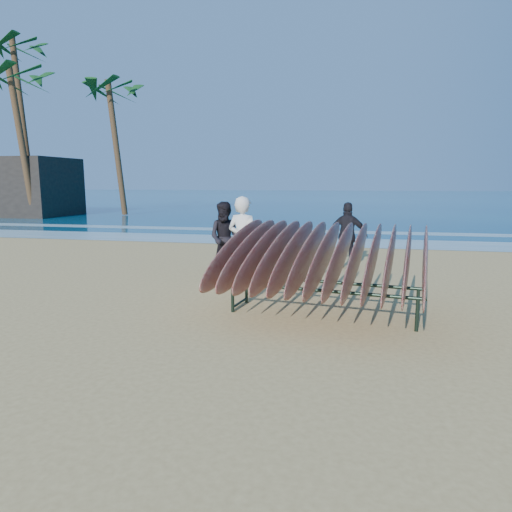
% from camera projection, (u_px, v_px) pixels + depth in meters
% --- Properties ---
extents(ground, '(120.00, 120.00, 0.00)m').
position_uv_depth(ground, '(245.00, 324.00, 7.11)').
color(ground, tan).
rests_on(ground, ground).
extents(ocean, '(160.00, 160.00, 0.00)m').
position_uv_depth(ocean, '(340.00, 198.00, 60.22)').
color(ocean, navy).
rests_on(ocean, ground).
extents(foam_near, '(160.00, 160.00, 0.00)m').
position_uv_depth(foam_near, '(307.00, 241.00, 16.76)').
color(foam_near, white).
rests_on(foam_near, ground).
extents(foam_far, '(160.00, 160.00, 0.00)m').
position_uv_depth(foam_far, '(315.00, 231.00, 20.14)').
color(foam_far, white).
rests_on(foam_far, ground).
extents(surfboard_rack, '(3.57, 3.41, 1.65)m').
position_uv_depth(surfboard_rack, '(324.00, 257.00, 7.41)').
color(surfboard_rack, black).
rests_on(surfboard_rack, ground).
extents(person_white, '(0.80, 0.64, 1.90)m').
position_uv_depth(person_white, '(243.00, 242.00, 9.47)').
color(person_white, silver).
rests_on(person_white, ground).
extents(person_dark_a, '(0.88, 0.71, 1.73)m').
position_uv_depth(person_dark_a, '(226.00, 238.00, 10.82)').
color(person_dark_a, black).
rests_on(person_dark_a, ground).
extents(person_dark_b, '(1.00, 0.44, 1.68)m').
position_uv_depth(person_dark_b, '(348.00, 236.00, 11.54)').
color(person_dark_b, black).
rests_on(person_dark_b, ground).
extents(building, '(8.19, 4.55, 3.64)m').
position_uv_depth(building, '(7.00, 187.00, 29.33)').
color(building, '#2D2823').
rests_on(building, ground).
extents(palm_left, '(5.20, 5.20, 8.55)m').
position_uv_depth(palm_left, '(17.00, 81.00, 25.25)').
color(palm_left, brown).
rests_on(palm_left, ground).
extents(palm_mid, '(5.20, 5.20, 8.41)m').
position_uv_depth(palm_mid, '(114.00, 92.00, 27.89)').
color(palm_mid, brown).
rests_on(palm_mid, ground).
extents(palm_right, '(5.20, 5.20, 11.01)m').
position_uv_depth(palm_right, '(17.00, 51.00, 27.90)').
color(palm_right, brown).
rests_on(palm_right, ground).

